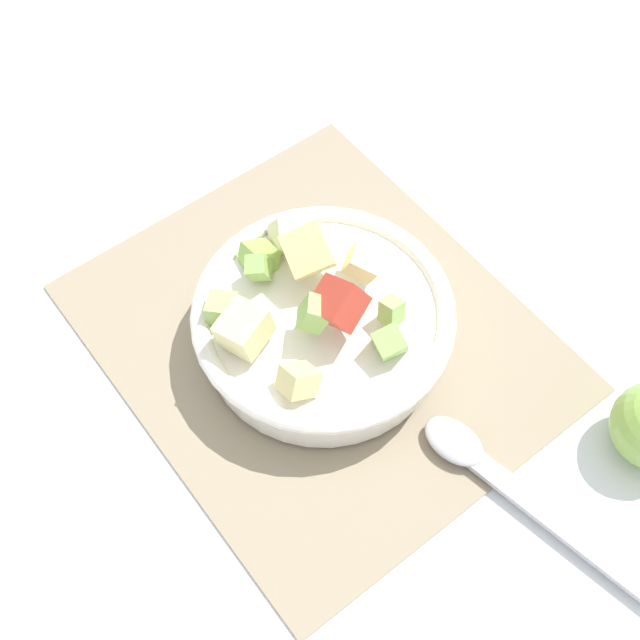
# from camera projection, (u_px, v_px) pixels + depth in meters

# --- Properties ---
(ground_plane) EXTENTS (2.40, 2.40, 0.00)m
(ground_plane) POSITION_uv_depth(u_px,v_px,m) (319.00, 337.00, 0.77)
(ground_plane) COLOR silver
(placemat) EXTENTS (0.41, 0.35, 0.01)m
(placemat) POSITION_uv_depth(u_px,v_px,m) (319.00, 336.00, 0.77)
(placemat) COLOR gray
(placemat) RESTS_ON ground_plane
(salad_bowl) EXTENTS (0.23, 0.23, 0.11)m
(salad_bowl) POSITION_uv_depth(u_px,v_px,m) (319.00, 322.00, 0.74)
(salad_bowl) COLOR white
(salad_bowl) RESTS_ON placemat
(serving_spoon) EXTENTS (0.24, 0.07, 0.01)m
(serving_spoon) POSITION_uv_depth(u_px,v_px,m) (504.00, 481.00, 0.69)
(serving_spoon) COLOR #B7B7BC
(serving_spoon) RESTS_ON placemat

